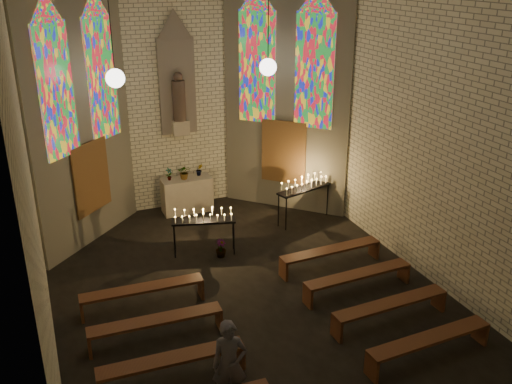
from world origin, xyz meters
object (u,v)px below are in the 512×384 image
aisle_flower_pot (221,248)px  votive_stand_left (203,218)px  visitor (230,364)px  votive_stand_right (304,186)px  altar (187,195)px

aisle_flower_pot → votive_stand_left: 0.86m
visitor → votive_stand_right: bearing=69.4°
aisle_flower_pot → votive_stand_right: bearing=21.6°
aisle_flower_pot → visitor: size_ratio=0.29×
altar → visitor: size_ratio=0.90×
altar → aisle_flower_pot: (-0.00, -2.95, -0.27)m
votive_stand_left → votive_stand_right: (3.10, 0.79, 0.07)m
aisle_flower_pot → votive_stand_right: votive_stand_right is taller
altar → votive_stand_right: size_ratio=0.83×
votive_stand_left → visitor: visitor is taller
aisle_flower_pot → altar: bearing=89.9°
altar → aisle_flower_pot: altar is taller
altar → aisle_flower_pot: size_ratio=3.11×
votive_stand_right → visitor: visitor is taller
visitor → altar: bearing=94.7°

